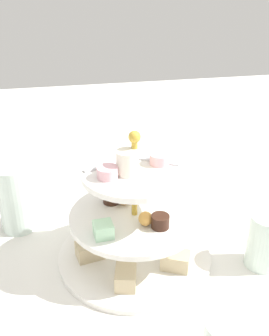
% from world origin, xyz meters
% --- Properties ---
extents(ground_plane, '(2.40, 2.40, 0.00)m').
position_xyz_m(ground_plane, '(0.00, 0.00, 0.00)').
color(ground_plane, silver).
extents(tiered_serving_stand, '(0.28, 0.28, 0.25)m').
position_xyz_m(tiered_serving_stand, '(0.00, -0.00, 0.07)').
color(tiered_serving_stand, white).
rests_on(tiered_serving_stand, ground_plane).
extents(water_glass_tall_right, '(0.07, 0.07, 0.14)m').
position_xyz_m(water_glass_tall_right, '(0.21, -0.14, 0.07)').
color(water_glass_tall_right, silver).
rests_on(water_glass_tall_right, ground_plane).
extents(butter_knife_left, '(0.16, 0.07, 0.00)m').
position_xyz_m(butter_knife_left, '(-0.12, -0.28, 0.00)').
color(butter_knife_left, silver).
rests_on(butter_knife_left, ground_plane).
extents(water_glass_mid_back, '(0.06, 0.06, 0.10)m').
position_xyz_m(water_glass_mid_back, '(-0.22, 0.06, 0.05)').
color(water_glass_mid_back, silver).
rests_on(water_glass_mid_back, ground_plane).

